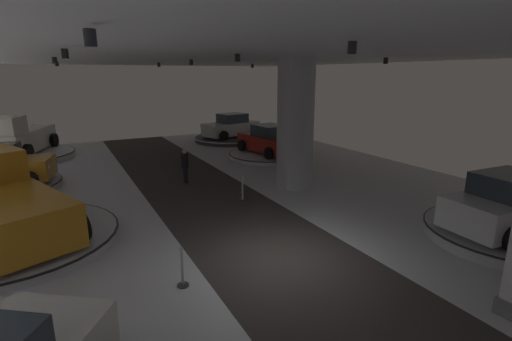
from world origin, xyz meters
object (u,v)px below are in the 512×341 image
display_car_deep_right (231,126)px  display_platform_mid_left (13,240)px  display_platform_near_right (507,233)px  pickup_truck_deep_left (17,138)px  display_platform_far_left (1,186)px  pickup_truck_mid_left (4,203)px  display_car_near_right (511,204)px  display_platform_deep_left (22,156)px  display_car_far_right (269,140)px  column_right (295,125)px  display_platform_deep_right (231,138)px  display_platform_far_right (268,155)px  visitor_walking_near (185,164)px

display_car_deep_right → display_platform_mid_left: size_ratio=0.78×
display_platform_mid_left → display_platform_near_right: bearing=-26.3°
pickup_truck_deep_left → display_platform_far_left: size_ratio=1.19×
pickup_truck_mid_left → display_car_near_right: (13.25, -6.80, -0.10)m
pickup_truck_mid_left → display_platform_deep_left: pickup_truck_mid_left is taller
display_platform_mid_left → pickup_truck_deep_left: pickup_truck_deep_left is taller
pickup_truck_mid_left → display_car_near_right: pickup_truck_mid_left is taller
display_car_far_right → display_platform_mid_left: bearing=-151.1°
display_platform_deep_left → pickup_truck_deep_left: 1.15m
display_platform_deep_left → display_platform_near_right: (13.72, -19.67, -0.00)m
column_right → display_platform_mid_left: (-10.57, -1.19, -2.59)m
display_platform_deep_right → pickup_truck_deep_left: (-13.58, -0.38, 1.14)m
display_platform_far_right → display_car_near_right: size_ratio=1.10×
display_car_deep_right → pickup_truck_mid_left: size_ratio=0.79×
column_right → visitor_walking_near: column_right is taller
pickup_truck_mid_left → display_platform_far_left: (-0.86, 6.49, -1.09)m
display_car_far_right → display_car_deep_right: bearing=86.5°
display_platform_near_right → display_platform_deep_right: bearing=90.7°
display_platform_deep_right → pickup_truck_mid_left: bearing=-135.2°
display_platform_far_right → display_car_near_right: display_car_near_right is taller
display_car_deep_right → pickup_truck_deep_left: pickup_truck_deep_left is taller
display_platform_far_right → display_car_near_right: (0.58, -13.47, 0.99)m
column_right → display_car_near_right: bearing=-71.6°
display_platform_far_right → visitor_walking_near: 6.87m
display_platform_mid_left → display_car_near_right: (13.13, -6.50, 0.97)m
display_platform_mid_left → pickup_truck_mid_left: pickup_truck_mid_left is taller
display_car_near_right → visitor_walking_near: (-6.69, 10.42, -0.23)m
display_platform_far_right → display_car_near_right: 13.52m
display_platform_deep_left → display_car_deep_right: bearing=0.4°
display_platform_far_right → display_platform_deep_left: bearing=154.7°
display_car_near_right → visitor_walking_near: size_ratio=2.71×
display_platform_deep_right → display_car_far_right: display_car_far_right is taller
display_car_deep_right → display_platform_deep_right: bearing=-165.7°
display_platform_deep_right → display_platform_mid_left: bearing=-134.3°
display_platform_near_right → display_platform_mid_left: bearing=153.7°
column_right → pickup_truck_deep_left: column_right is taller
display_platform_far_left → display_car_near_right: 19.40m
display_platform_deep_right → display_platform_deep_left: size_ratio=0.97×
display_platform_far_right → visitor_walking_near: bearing=-153.5°
display_platform_mid_left → display_platform_deep_left: display_platform_deep_left is taller
display_platform_mid_left → display_platform_near_right: (13.16, -6.50, 0.04)m
display_car_deep_right → display_platform_deep_left: (-13.50, -0.08, -0.87)m
pickup_truck_deep_left → display_car_deep_right: bearing=1.6°
column_right → pickup_truck_mid_left: column_right is taller
display_car_far_right → display_platform_far_left: display_car_far_right is taller
display_platform_far_right → pickup_truck_deep_left: pickup_truck_deep_left is taller
display_platform_mid_left → display_platform_far_left: (-0.97, 6.79, -0.02)m
column_right → display_platform_far_right: (1.98, 5.78, -2.61)m
display_platform_deep_left → pickup_truck_mid_left: bearing=-88.0°
pickup_truck_mid_left → display_platform_near_right: bearing=-27.1°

